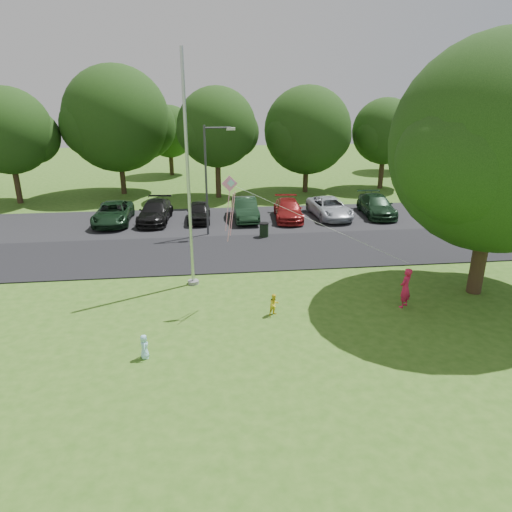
{
  "coord_description": "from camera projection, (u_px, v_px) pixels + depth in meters",
  "views": [
    {
      "loc": [
        -2.92,
        -14.49,
        8.4
      ],
      "look_at": [
        -0.71,
        4.0,
        1.6
      ],
      "focal_mm": 32.0,
      "sensor_mm": 36.0,
      "label": 1
    }
  ],
  "objects": [
    {
      "name": "big_tree",
      "position": [
        498.0,
        150.0,
        17.95
      ],
      "size": [
        9.25,
        8.58,
        10.65
      ],
      "rotation": [
        0.0,
        0.0,
        -0.14
      ],
      "color": "#332316",
      "rests_on": "ground"
    },
    {
      "name": "child_blue",
      "position": [
        144.0,
        347.0,
        15.04
      ],
      "size": [
        0.31,
        0.44,
        0.86
      ],
      "primitive_type": "imported",
      "rotation": [
        0.0,
        0.0,
        1.65
      ],
      "color": "#A6ECFF",
      "rests_on": "ground"
    },
    {
      "name": "child_yellow",
      "position": [
        274.0,
        305.0,
        17.94
      ],
      "size": [
        0.54,
        0.5,
        0.89
      ],
      "primitive_type": "imported",
      "rotation": [
        0.0,
        0.0,
        0.47
      ],
      "color": "yellow",
      "rests_on": "ground"
    },
    {
      "name": "trash_can",
      "position": [
        264.0,
        230.0,
        27.4
      ],
      "size": [
        0.57,
        0.57,
        0.9
      ],
      "rotation": [
        0.0,
        0.0,
        0.41
      ],
      "color": "black",
      "rests_on": "ground"
    },
    {
      "name": "park_road",
      "position": [
        258.0,
        251.0,
        25.11
      ],
      "size": [
        60.0,
        6.0,
        0.06
      ],
      "primitive_type": "cube",
      "color": "black",
      "rests_on": "ground"
    },
    {
      "name": "tree_row",
      "position": [
        255.0,
        124.0,
        37.54
      ],
      "size": [
        64.35,
        11.94,
        10.88
      ],
      "color": "#332316",
      "rests_on": "ground"
    },
    {
      "name": "horizon_trees",
      "position": [
        268.0,
        132.0,
        47.29
      ],
      "size": [
        77.46,
        7.2,
        7.02
      ],
      "color": "#332316",
      "rests_on": "ground"
    },
    {
      "name": "kite",
      "position": [
        235.0,
        196.0,
        17.4
      ],
      "size": [
        7.3,
        1.32,
        3.46
      ],
      "rotation": [
        0.0,
        0.0,
        0.04
      ],
      "color": "pink",
      "rests_on": "ground"
    },
    {
      "name": "parking_strip",
      "position": [
        246.0,
        220.0,
        31.17
      ],
      "size": [
        42.0,
        7.0,
        0.06
      ],
      "primitive_type": "cube",
      "color": "black",
      "rests_on": "ground"
    },
    {
      "name": "flagpole",
      "position": [
        189.0,
        195.0,
        19.57
      ],
      "size": [
        0.5,
        0.5,
        10.0
      ],
      "color": "#B7BABF",
      "rests_on": "ground"
    },
    {
      "name": "parked_cars",
      "position": [
        246.0,
        210.0,
        30.97
      ],
      "size": [
        20.33,
        5.18,
        1.45
      ],
      "color": "black",
      "rests_on": "ground"
    },
    {
      "name": "ground",
      "position": [
        288.0,
        333.0,
        16.72
      ],
      "size": [
        120.0,
        120.0,
        0.0
      ],
      "primitive_type": "plane",
      "color": "#36641A",
      "rests_on": "ground"
    },
    {
      "name": "woman",
      "position": [
        405.0,
        288.0,
        18.49
      ],
      "size": [
        0.73,
        0.7,
        1.69
      ],
      "primitive_type": "imported",
      "rotation": [
        0.0,
        0.0,
        3.83
      ],
      "color": "#D71C49",
      "rests_on": "ground"
    },
    {
      "name": "street_lamp",
      "position": [
        210.0,
        171.0,
        26.7
      ],
      "size": [
        1.84,
        0.34,
        6.53
      ],
      "rotation": [
        0.0,
        0.0,
        0.09
      ],
      "color": "#3F3F44",
      "rests_on": "ground"
    }
  ]
}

